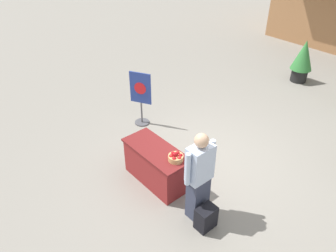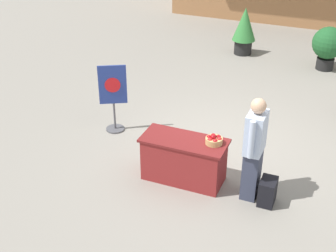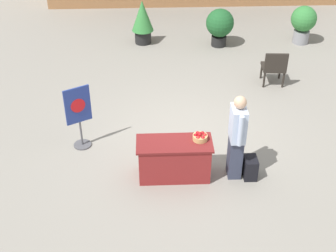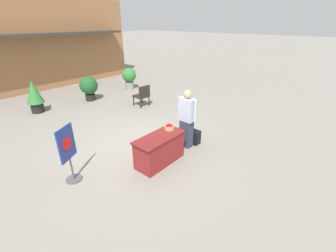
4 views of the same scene
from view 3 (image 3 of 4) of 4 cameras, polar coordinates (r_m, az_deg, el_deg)
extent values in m
plane|color=gray|center=(9.82, 2.02, -1.52)|extent=(120.00, 120.00, 0.00)
cube|color=maroon|center=(8.65, 0.77, -4.16)|extent=(1.30, 0.58, 0.72)
cube|color=maroon|center=(8.42, 0.79, -2.14)|extent=(1.38, 0.61, 0.04)
cylinder|color=tan|center=(8.47, 3.93, -1.40)|extent=(0.27, 0.27, 0.10)
sphere|color=red|center=(8.46, 4.51, -1.15)|extent=(0.08, 0.08, 0.08)
sphere|color=#A30F14|center=(8.51, 4.23, -0.91)|extent=(0.08, 0.08, 0.08)
sphere|color=#A30F14|center=(8.50, 3.65, -0.89)|extent=(0.08, 0.08, 0.08)
sphere|color=#A30F14|center=(8.44, 3.37, -1.17)|extent=(0.08, 0.08, 0.08)
sphere|color=red|center=(8.38, 3.68, -1.47)|extent=(0.08, 0.08, 0.08)
sphere|color=red|center=(8.39, 4.27, -1.47)|extent=(0.08, 0.08, 0.08)
sphere|color=#A30F14|center=(8.41, 3.88, -1.07)|extent=(0.08, 0.08, 0.08)
sphere|color=#A30F14|center=(8.43, 3.90, -0.97)|extent=(0.08, 0.08, 0.08)
cube|color=#33384C|center=(8.73, 8.14, -3.73)|extent=(0.24, 0.34, 0.82)
cube|color=silver|center=(8.31, 8.54, 0.26)|extent=(0.27, 0.42, 0.64)
sphere|color=tan|center=(8.07, 8.80, 2.86)|extent=(0.23, 0.23, 0.23)
cylinder|color=silver|center=(8.08, 8.84, -0.61)|extent=(0.09, 0.09, 0.59)
cylinder|color=silver|center=(8.51, 8.29, 1.38)|extent=(0.09, 0.09, 0.59)
cube|color=black|center=(8.84, 9.97, -5.01)|extent=(0.24, 0.34, 0.42)
cylinder|color=#4C4C51|center=(9.77, -10.36, -2.26)|extent=(0.36, 0.36, 0.03)
cylinder|color=#4C4C51|center=(9.60, -10.54, -0.86)|extent=(0.04, 0.04, 0.55)
cube|color=navy|center=(9.25, -10.95, 2.50)|extent=(0.48, 0.28, 0.77)
cylinder|color=red|center=(9.23, -10.91, 2.45)|extent=(0.26, 0.15, 0.30)
cylinder|color=#28231E|center=(12.23, 11.31, 6.58)|extent=(0.05, 0.05, 0.40)
cylinder|color=#28231E|center=(12.33, 13.47, 6.50)|extent=(0.05, 0.05, 0.40)
cylinder|color=#28231E|center=(11.83, 11.64, 5.52)|extent=(0.05, 0.05, 0.40)
cylinder|color=#28231E|center=(11.92, 13.87, 5.46)|extent=(0.05, 0.05, 0.40)
cube|color=#28231E|center=(11.97, 12.71, 7.00)|extent=(0.58, 0.58, 0.06)
cube|color=#28231E|center=(11.65, 13.06, 7.56)|extent=(0.55, 0.09, 0.45)
cylinder|color=black|center=(14.03, -3.06, 10.84)|extent=(0.48, 0.48, 0.39)
cone|color=#337A38|center=(13.79, -3.14, 13.29)|extent=(0.63, 0.63, 0.89)
cylinder|color=black|center=(13.94, 6.21, 10.30)|extent=(0.43, 0.43, 0.29)
sphere|color=#1E5628|center=(13.73, 6.35, 12.39)|extent=(0.80, 0.80, 0.80)
cylinder|color=gray|center=(14.56, 15.89, 10.43)|extent=(0.46, 0.46, 0.37)
sphere|color=#337A38|center=(14.36, 16.24, 12.45)|extent=(0.74, 0.74, 0.74)
camera|label=1|loc=(5.80, 44.72, 11.94)|focal=35.00mm
camera|label=2|loc=(2.95, 61.35, -8.01)|focal=50.00mm
camera|label=4|loc=(5.23, -39.48, -1.13)|focal=24.00mm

